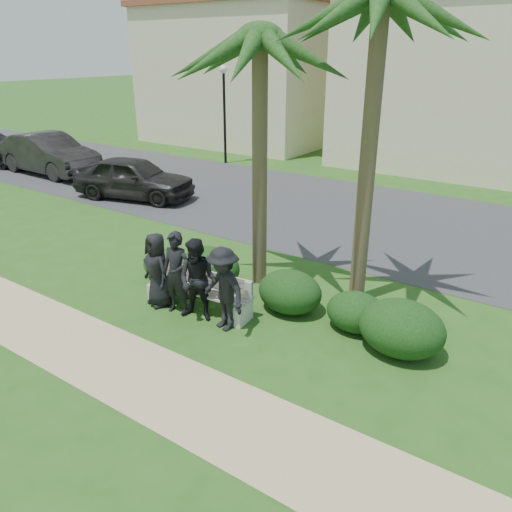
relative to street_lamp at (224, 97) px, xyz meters
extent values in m
plane|color=#264F16|center=(9.00, -12.00, -2.94)|extent=(160.00, 160.00, 0.00)
cube|color=tan|center=(9.00, -13.80, -2.94)|extent=(30.00, 1.60, 0.01)
cube|color=#2D2D30|center=(9.00, -4.00, -2.94)|extent=(160.00, 8.00, 0.01)
cube|color=beige|center=(-3.00, 6.00, 0.56)|extent=(10.00, 8.00, 7.00)
cube|color=brown|center=(-3.00, 6.00, 4.21)|extent=(10.40, 8.40, 0.30)
cube|color=beige|center=(8.00, 6.00, 0.56)|extent=(8.00, 8.00, 7.00)
cylinder|color=black|center=(0.00, 0.00, -0.94)|extent=(0.12, 0.12, 4.00)
sphere|color=white|center=(0.00, 0.00, 1.16)|extent=(0.36, 0.36, 0.36)
cube|color=#AB9E8F|center=(8.33, -11.58, -2.52)|extent=(2.27, 0.73, 0.04)
cube|color=#AB9E8F|center=(8.33, -11.36, -2.29)|extent=(2.23, 0.26, 0.26)
cube|color=beige|center=(7.29, -11.58, -2.74)|extent=(0.20, 0.52, 0.41)
cube|color=beige|center=(9.38, -11.58, -2.74)|extent=(0.20, 0.52, 0.41)
imported|color=black|center=(7.49, -11.84, -2.17)|extent=(0.88, 0.71, 1.55)
imported|color=black|center=(8.04, -11.85, -2.10)|extent=(0.68, 0.51, 1.69)
imported|color=black|center=(8.57, -11.83, -2.12)|extent=(0.93, 0.80, 1.65)
imported|color=black|center=(9.19, -11.84, -2.13)|extent=(1.17, 0.85, 1.63)
ellipsoid|color=black|center=(6.69, -10.84, -2.59)|extent=(1.08, 0.90, 0.71)
ellipsoid|color=black|center=(7.80, -10.57, -2.48)|extent=(1.42, 1.18, 0.93)
ellipsoid|color=black|center=(9.84, -10.52, -2.51)|extent=(1.32, 1.09, 0.86)
ellipsoid|color=black|center=(11.24, -10.45, -2.57)|extent=(1.15, 0.95, 0.75)
ellipsoid|color=black|center=(12.20, -10.72, -2.46)|extent=(1.49, 1.23, 0.97)
cylinder|color=brown|center=(8.55, -9.73, -0.38)|extent=(0.32, 0.32, 5.13)
cylinder|color=brown|center=(10.76, -9.33, -0.06)|extent=(0.32, 0.32, 5.77)
imported|color=black|center=(1.03, -6.55, -2.21)|extent=(4.60, 2.77, 1.47)
imported|color=black|center=(-4.78, -5.95, -2.11)|extent=(5.11, 1.86, 1.67)
camera|label=1|loc=(14.37, -18.27, 1.94)|focal=35.00mm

